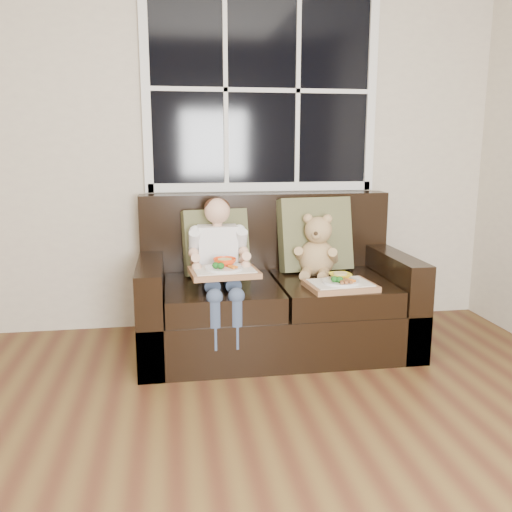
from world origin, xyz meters
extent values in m
cube|color=#BDB09D|center=(0.00, 2.50, 1.35)|extent=(4.50, 0.02, 2.70)
cube|color=black|center=(0.57, 2.48, 1.65)|extent=(1.50, 0.02, 1.25)
cube|color=white|center=(0.57, 2.47, 0.99)|extent=(1.58, 0.04, 0.06)
cube|color=white|center=(-0.21, 2.47, 1.65)|extent=(0.06, 0.04, 1.37)
cube|color=white|center=(1.35, 2.47, 1.65)|extent=(0.06, 0.04, 1.37)
cube|color=white|center=(0.57, 2.47, 1.65)|extent=(1.50, 0.03, 0.03)
cube|color=black|center=(0.57, 1.95, 0.15)|extent=(1.70, 0.90, 0.30)
cube|color=black|center=(-0.20, 1.95, 0.30)|extent=(0.15, 0.90, 0.60)
cube|color=black|center=(1.35, 1.95, 0.30)|extent=(0.15, 0.90, 0.60)
cube|color=black|center=(0.57, 2.33, 0.63)|extent=(1.70, 0.18, 0.66)
cube|color=black|center=(0.22, 1.87, 0.38)|extent=(0.68, 0.72, 0.15)
cube|color=black|center=(0.92, 1.87, 0.38)|extent=(0.68, 0.72, 0.15)
cube|color=#686540|center=(0.22, 2.17, 0.66)|extent=(0.45, 0.26, 0.43)
cube|color=#686540|center=(0.89, 2.17, 0.69)|extent=(0.51, 0.27, 0.50)
cube|color=white|center=(0.22, 2.00, 0.63)|extent=(0.24, 0.15, 0.33)
sphere|color=tan|center=(0.22, 1.99, 0.89)|extent=(0.16, 0.16, 0.16)
ellipsoid|color=#391E12|center=(0.22, 2.00, 0.91)|extent=(0.16, 0.16, 0.11)
cylinder|color=#34415B|center=(0.15, 1.81, 0.49)|extent=(0.09, 0.30, 0.09)
cylinder|color=#34415B|center=(0.28, 1.81, 0.49)|extent=(0.09, 0.30, 0.09)
cylinder|color=#34415B|center=(0.15, 1.54, 0.31)|extent=(0.08, 0.08, 0.28)
cylinder|color=#34415B|center=(0.28, 1.54, 0.31)|extent=(0.08, 0.08, 0.28)
cylinder|color=tan|center=(0.07, 1.89, 0.66)|extent=(0.06, 0.30, 0.23)
cylinder|color=tan|center=(0.36, 1.89, 0.66)|extent=(0.06, 0.30, 0.23)
ellipsoid|color=tan|center=(0.87, 2.04, 0.56)|extent=(0.29, 0.27, 0.25)
sphere|color=tan|center=(0.87, 2.02, 0.74)|extent=(0.23, 0.23, 0.18)
sphere|color=tan|center=(0.81, 2.03, 0.82)|extent=(0.06, 0.06, 0.06)
sphere|color=tan|center=(0.93, 2.03, 0.82)|extent=(0.06, 0.06, 0.06)
sphere|color=tan|center=(0.87, 1.96, 0.73)|extent=(0.07, 0.07, 0.07)
sphere|color=#2F2114|center=(0.87, 1.93, 0.74)|extent=(0.03, 0.03, 0.03)
cylinder|color=tan|center=(0.81, 1.90, 0.48)|extent=(0.11, 0.15, 0.07)
cylinder|color=tan|center=(0.92, 1.90, 0.48)|extent=(0.11, 0.15, 0.07)
cube|color=#946743|center=(0.23, 1.72, 0.56)|extent=(0.41, 0.33, 0.03)
cube|color=beige|center=(0.23, 1.72, 0.58)|extent=(0.36, 0.28, 0.01)
cylinder|color=silver|center=(0.23, 1.71, 0.59)|extent=(0.22, 0.22, 0.01)
imported|color=#FE4815|center=(0.23, 1.76, 0.62)|extent=(0.14, 0.14, 0.04)
cylinder|color=#D5C974|center=(0.23, 1.76, 0.62)|extent=(0.08, 0.08, 0.02)
ellipsoid|color=#216720|center=(0.17, 1.68, 0.62)|extent=(0.04, 0.04, 0.04)
ellipsoid|color=#216720|center=(0.20, 1.66, 0.62)|extent=(0.04, 0.04, 0.04)
cylinder|color=orange|center=(0.27, 1.67, 0.60)|extent=(0.04, 0.06, 0.01)
cube|color=#946743|center=(0.91, 1.67, 0.47)|extent=(0.41, 0.33, 0.03)
cube|color=beige|center=(0.91, 1.67, 0.49)|extent=(0.36, 0.28, 0.01)
cylinder|color=silver|center=(0.91, 1.66, 0.49)|extent=(0.22, 0.22, 0.01)
imported|color=yellow|center=(0.92, 1.70, 0.52)|extent=(0.14, 0.14, 0.03)
cylinder|color=#D5C974|center=(0.92, 1.70, 0.52)|extent=(0.08, 0.08, 0.02)
ellipsoid|color=#216720|center=(0.86, 1.63, 0.52)|extent=(0.04, 0.04, 0.04)
ellipsoid|color=#216720|center=(0.89, 1.61, 0.52)|extent=(0.04, 0.04, 0.04)
cylinder|color=orange|center=(0.95, 1.62, 0.51)|extent=(0.04, 0.06, 0.01)
cylinder|color=#9A5C32|center=(0.91, 1.60, 0.51)|extent=(0.03, 0.08, 0.02)
camera|label=1|loc=(-0.07, -1.31, 1.29)|focal=38.00mm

